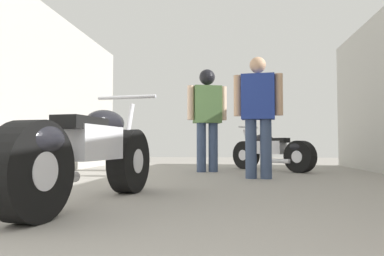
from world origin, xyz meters
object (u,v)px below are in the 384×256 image
mechanic_in_blue (258,109)px  mechanic_with_helmet (207,110)px  motorcycle_maroon_cruiser (89,153)px  motorcycle_black_naked (272,152)px

mechanic_in_blue → mechanic_with_helmet: bearing=124.1°
mechanic_in_blue → mechanic_with_helmet: mechanic_with_helmet is taller
motorcycle_maroon_cruiser → mechanic_in_blue: size_ratio=1.19×
motorcycle_maroon_cruiser → motorcycle_black_naked: bearing=64.8°
motorcycle_black_naked → motorcycle_maroon_cruiser: bearing=-115.2°
motorcycle_maroon_cruiser → mechanic_in_blue: mechanic_in_blue is taller
motorcycle_black_naked → mechanic_with_helmet: bearing=-161.5°
motorcycle_maroon_cruiser → motorcycle_black_naked: size_ratio=1.47×
motorcycle_maroon_cruiser → motorcycle_black_naked: (1.83, 3.89, -0.06)m
motorcycle_maroon_cruiser → mechanic_with_helmet: (0.68, 3.50, 0.67)m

